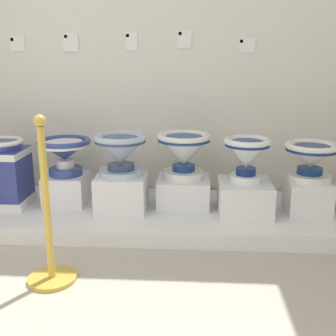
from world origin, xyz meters
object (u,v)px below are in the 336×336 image
(plinth_block_squat_floral, at_px, (122,193))
(plinth_block_tall_cobalt, at_px, (8,201))
(info_placard_fifth, at_px, (247,45))
(stanchion_post_near_left, at_px, (49,238))
(antique_toilet_tall_cobalt, at_px, (4,167))
(plinth_block_slender_white, at_px, (307,197))
(antique_toilet_squat_floral, at_px, (120,151))
(info_placard_third, at_px, (131,41))
(antique_toilet_leftmost, at_px, (65,151))
(antique_toilet_pale_glazed, at_px, (247,154))
(info_placard_fourth, at_px, (184,39))
(plinth_block_pale_glazed, at_px, (245,198))
(info_placard_second, at_px, (71,42))
(plinth_block_rightmost, at_px, (183,191))
(antique_toilet_slender_white, at_px, (311,157))
(info_placard_first, at_px, (17,44))
(plinth_block_leftmost, at_px, (67,189))
(antique_toilet_rightmost, at_px, (184,151))

(plinth_block_squat_floral, bearing_deg, plinth_block_tall_cobalt, 177.77)
(info_placard_fifth, xyz_separation_m, stanchion_post_near_left, (-1.20, -1.38, -1.05))
(antique_toilet_tall_cobalt, height_order, plinth_block_slender_white, antique_toilet_tall_cobalt)
(antique_toilet_squat_floral, xyz_separation_m, info_placard_third, (0.02, 0.55, 0.78))
(antique_toilet_leftmost, distance_m, plinth_block_slender_white, 1.85)
(antique_toilet_leftmost, distance_m, antique_toilet_pale_glazed, 1.37)
(plinth_block_squat_floral, relative_size, info_placard_fourth, 2.62)
(plinth_block_slender_white, bearing_deg, info_placard_fourth, 150.93)
(plinth_block_pale_glazed, distance_m, info_placard_fifth, 1.21)
(plinth_block_tall_cobalt, bearing_deg, plinth_block_pale_glazed, -1.29)
(antique_toilet_leftmost, relative_size, info_placard_second, 2.71)
(antique_toilet_tall_cobalt, height_order, info_placard_fourth, info_placard_fourth)
(info_placard_fourth, bearing_deg, plinth_block_rightmost, -88.19)
(antique_toilet_pale_glazed, distance_m, antique_toilet_slender_white, 0.46)
(antique_toilet_pale_glazed, xyz_separation_m, info_placard_second, (-1.38, 0.55, 0.78))
(plinth_block_tall_cobalt, height_order, stanchion_post_near_left, stanchion_post_near_left)
(plinth_block_slender_white, xyz_separation_m, info_placard_first, (-2.29, 0.51, 1.09))
(antique_toilet_squat_floral, relative_size, plinth_block_rightmost, 0.97)
(antique_toilet_pale_glazed, relative_size, antique_toilet_slender_white, 0.88)
(info_placard_second, bearing_deg, antique_toilet_squat_floral, -48.91)
(plinth_block_rightmost, height_order, antique_toilet_pale_glazed, antique_toilet_pale_glazed)
(plinth_block_slender_white, bearing_deg, antique_toilet_leftmost, 176.82)
(info_placard_first, relative_size, info_placard_second, 0.82)
(antique_toilet_slender_white, bearing_deg, info_placard_first, 167.36)
(plinth_block_squat_floral, bearing_deg, antique_toilet_squat_floral, 0.00)
(plinth_block_squat_floral, height_order, info_placard_second, info_placard_second)
(plinth_block_pale_glazed, distance_m, info_placard_first, 2.20)
(info_placard_fifth, bearing_deg, plinth_block_leftmost, -163.47)
(info_placard_third, xyz_separation_m, info_placard_fifth, (0.92, 0.00, -0.03))
(antique_toilet_tall_cobalt, height_order, plinth_block_squat_floral, antique_toilet_tall_cobalt)
(plinth_block_tall_cobalt, height_order, plinth_block_slender_white, plinth_block_slender_white)
(antique_toilet_pale_glazed, height_order, info_placard_third, info_placard_third)
(info_placard_third, bearing_deg, antique_toilet_rightmost, -42.66)
(plinth_block_pale_glazed, relative_size, info_placard_fourth, 2.81)
(antique_toilet_rightmost, distance_m, info_placard_fourth, 0.91)
(plinth_block_rightmost, bearing_deg, info_placard_first, 163.68)
(antique_toilet_squat_floral, relative_size, info_placard_first, 3.13)
(info_placard_first, bearing_deg, stanchion_post_near_left, -64.52)
(info_placard_second, bearing_deg, plinth_block_squat_floral, -48.91)
(plinth_block_squat_floral, bearing_deg, plinth_block_pale_glazed, -0.36)
(plinth_block_tall_cobalt, height_order, info_placard_first, info_placard_first)
(plinth_block_tall_cobalt, relative_size, info_placard_second, 2.23)
(plinth_block_pale_glazed, bearing_deg, antique_toilet_tall_cobalt, 178.71)
(plinth_block_leftmost, height_order, plinth_block_pale_glazed, plinth_block_pale_glazed)
(antique_toilet_squat_floral, distance_m, plinth_block_slender_white, 1.41)
(antique_toilet_squat_floral, xyz_separation_m, info_placard_fifth, (0.93, 0.55, 0.74))
(stanchion_post_near_left, bearing_deg, info_placard_fourth, 63.01)
(antique_toilet_tall_cobalt, relative_size, antique_toilet_pale_glazed, 1.34)
(antique_toilet_leftmost, relative_size, info_placard_fifth, 3.00)
(antique_toilet_squat_floral, xyz_separation_m, plinth_block_rightmost, (0.46, 0.14, -0.35))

